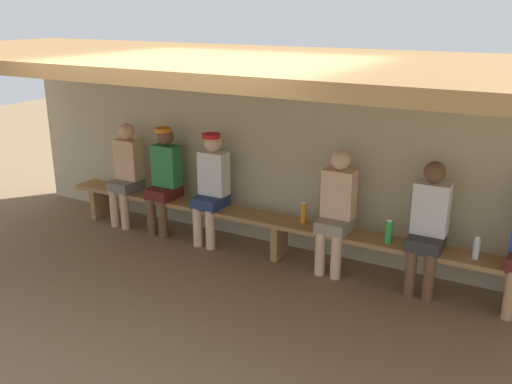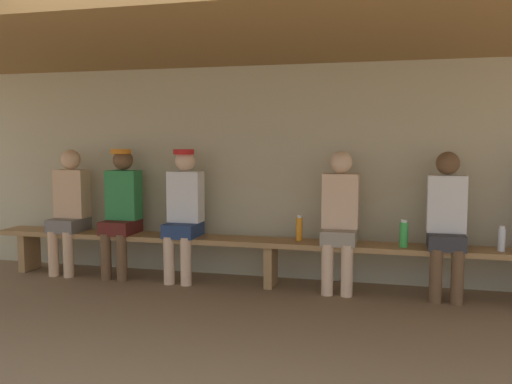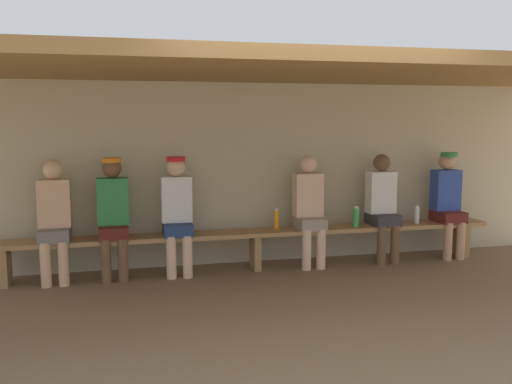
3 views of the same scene
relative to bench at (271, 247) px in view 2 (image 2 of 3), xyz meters
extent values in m
plane|color=brown|center=(0.00, -1.55, -0.39)|extent=(24.00, 24.00, 0.00)
cube|color=#B7AD8C|center=(0.00, 0.45, 0.71)|extent=(8.00, 0.20, 2.20)
cube|color=olive|center=(0.00, -0.85, 1.87)|extent=(8.00, 2.80, 0.12)
cube|color=#9E7547|center=(0.00, 0.00, 0.05)|extent=(6.00, 0.36, 0.05)
cube|color=#9E7547|center=(-2.75, 0.00, -0.18)|extent=(0.08, 0.29, 0.41)
cube|color=#9E7547|center=(0.00, 0.00, -0.18)|extent=(0.08, 0.29, 0.41)
cube|color=gray|center=(0.67, -0.02, 0.14)|extent=(0.32, 0.40, 0.14)
cylinder|color=beige|center=(0.58, -0.18, -0.15)|extent=(0.11, 0.11, 0.48)
cylinder|color=beige|center=(0.76, -0.18, -0.15)|extent=(0.11, 0.11, 0.48)
cube|color=beige|center=(0.67, 0.06, 0.47)|extent=(0.34, 0.20, 0.52)
sphere|color=beige|center=(0.67, 0.06, 0.84)|extent=(0.21, 0.21, 0.21)
cube|color=slate|center=(-2.23, -0.02, 0.14)|extent=(0.32, 0.40, 0.14)
cylinder|color=#DBAD84|center=(-2.32, -0.18, -0.15)|extent=(0.11, 0.11, 0.48)
cylinder|color=#DBAD84|center=(-2.14, -0.18, -0.15)|extent=(0.11, 0.11, 0.48)
cube|color=#DBAD84|center=(-2.23, 0.06, 0.47)|extent=(0.34, 0.20, 0.52)
sphere|color=#DBAD84|center=(-2.23, 0.06, 0.84)|extent=(0.21, 0.21, 0.21)
cube|color=#591E19|center=(-1.61, -0.02, 0.14)|extent=(0.32, 0.40, 0.14)
cylinder|color=brown|center=(-1.70, -0.18, -0.15)|extent=(0.11, 0.11, 0.48)
cylinder|color=brown|center=(-1.52, -0.18, -0.15)|extent=(0.11, 0.11, 0.48)
cube|color=#2D8442|center=(-1.61, 0.06, 0.47)|extent=(0.34, 0.20, 0.52)
sphere|color=brown|center=(-1.61, 0.06, 0.84)|extent=(0.21, 0.21, 0.21)
cylinder|color=orange|center=(-1.61, 0.02, 0.93)|extent=(0.21, 0.21, 0.05)
cube|color=#333338|center=(1.63, -0.02, 0.14)|extent=(0.32, 0.40, 0.14)
cylinder|color=brown|center=(1.54, -0.18, -0.15)|extent=(0.11, 0.11, 0.48)
cylinder|color=brown|center=(1.72, -0.18, -0.15)|extent=(0.11, 0.11, 0.48)
cube|color=white|center=(1.63, 0.06, 0.47)|extent=(0.34, 0.20, 0.52)
sphere|color=brown|center=(1.63, 0.06, 0.84)|extent=(0.21, 0.21, 0.21)
cube|color=navy|center=(-0.91, -0.02, 0.14)|extent=(0.32, 0.40, 0.14)
cylinder|color=beige|center=(-1.00, -0.18, -0.15)|extent=(0.11, 0.11, 0.48)
cylinder|color=beige|center=(-0.82, -0.18, -0.15)|extent=(0.11, 0.11, 0.48)
cube|color=white|center=(-0.91, 0.06, 0.47)|extent=(0.34, 0.20, 0.52)
sphere|color=beige|center=(-0.91, 0.06, 0.84)|extent=(0.21, 0.21, 0.21)
cylinder|color=red|center=(-0.91, 0.02, 0.93)|extent=(0.21, 0.21, 0.05)
cylinder|color=orange|center=(0.27, 0.05, 0.19)|extent=(0.06, 0.06, 0.22)
cylinder|color=white|center=(0.27, 0.05, 0.31)|extent=(0.04, 0.04, 0.02)
cylinder|color=green|center=(1.26, -0.04, 0.19)|extent=(0.08, 0.08, 0.23)
cylinder|color=white|center=(1.26, -0.04, 0.31)|extent=(0.05, 0.05, 0.02)
cylinder|color=silver|center=(2.09, -0.02, 0.17)|extent=(0.06, 0.06, 0.20)
cylinder|color=white|center=(2.09, -0.02, 0.29)|extent=(0.04, 0.04, 0.02)
camera|label=1|loc=(2.67, -5.31, 2.33)|focal=39.64mm
camera|label=2|loc=(1.17, -5.17, 1.05)|focal=38.42mm
camera|label=3|loc=(-1.52, -6.28, 1.38)|focal=39.21mm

